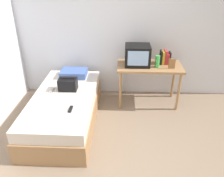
% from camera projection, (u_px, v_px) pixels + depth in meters
% --- Properties ---
extents(ground_plane, '(8.00, 8.00, 0.00)m').
position_uv_depth(ground_plane, '(116.00, 160.00, 3.04)').
color(ground_plane, '#84705B').
extents(wall_back, '(5.20, 0.10, 2.60)m').
position_uv_depth(wall_back, '(120.00, 29.00, 4.18)').
color(wall_back, silver).
rests_on(wall_back, ground).
extents(bed, '(1.00, 2.00, 0.51)m').
position_uv_depth(bed, '(65.00, 109.00, 3.71)').
color(bed, '#9E754C').
rests_on(bed, ground).
extents(desk, '(1.16, 0.60, 0.77)m').
position_uv_depth(desk, '(149.00, 70.00, 4.05)').
color(desk, '#9E754C').
rests_on(desk, ground).
extents(tv, '(0.44, 0.39, 0.36)m').
position_uv_depth(tv, '(137.00, 55.00, 3.95)').
color(tv, black).
rests_on(tv, desk).
extents(water_bottle, '(0.08, 0.08, 0.21)m').
position_uv_depth(water_bottle, '(157.00, 61.00, 3.88)').
color(water_bottle, green).
rests_on(water_bottle, desk).
extents(book_row, '(0.18, 0.17, 0.25)m').
position_uv_depth(book_row, '(165.00, 57.00, 4.03)').
color(book_row, black).
rests_on(book_row, desk).
extents(picture_frame, '(0.11, 0.02, 0.18)m').
position_uv_depth(picture_frame, '(172.00, 64.00, 3.84)').
color(picture_frame, olive).
rests_on(picture_frame, desk).
extents(pillow, '(0.48, 0.35, 0.12)m').
position_uv_depth(pillow, '(74.00, 73.00, 4.19)').
color(pillow, '#4766AD').
rests_on(pillow, bed).
extents(handbag, '(0.30, 0.20, 0.22)m').
position_uv_depth(handbag, '(68.00, 84.00, 3.70)').
color(handbag, black).
rests_on(handbag, bed).
extents(magazine, '(0.21, 0.29, 0.01)m').
position_uv_depth(magazine, '(49.00, 107.00, 3.27)').
color(magazine, white).
rests_on(magazine, bed).
extents(remote_dark, '(0.04, 0.16, 0.02)m').
position_uv_depth(remote_dark, '(71.00, 109.00, 3.21)').
color(remote_dark, black).
rests_on(remote_dark, bed).
extents(remote_silver, '(0.04, 0.14, 0.02)m').
position_uv_depth(remote_silver, '(52.00, 90.00, 3.71)').
color(remote_silver, '#B7B7BC').
rests_on(remote_silver, bed).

